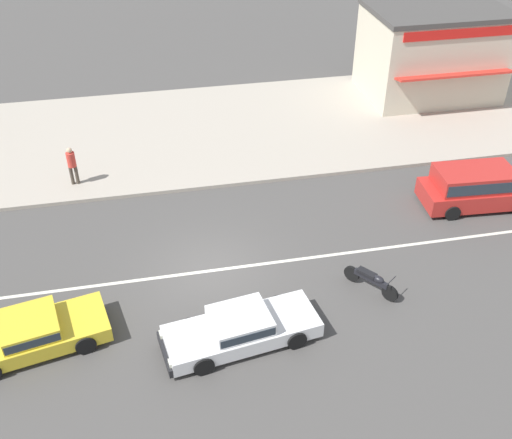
# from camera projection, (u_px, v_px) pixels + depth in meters

# --- Properties ---
(ground_plane) EXTENTS (160.00, 160.00, 0.00)m
(ground_plane) POSITION_uv_depth(u_px,v_px,m) (210.00, 271.00, 20.27)
(ground_plane) COLOR #4C4947
(lane_centre_stripe) EXTENTS (50.40, 0.14, 0.01)m
(lane_centre_stripe) POSITION_uv_depth(u_px,v_px,m) (210.00, 271.00, 20.26)
(lane_centre_stripe) COLOR silver
(lane_centre_stripe) RESTS_ON ground
(kerb_strip) EXTENTS (68.00, 10.00, 0.15)m
(kerb_strip) POSITION_uv_depth(u_px,v_px,m) (181.00, 133.00, 28.27)
(kerb_strip) COLOR #ADA393
(kerb_strip) RESTS_ON ground
(sedan_yellow_1) EXTENTS (4.55, 2.58, 1.06)m
(sedan_yellow_1) POSITION_uv_depth(u_px,v_px,m) (32.00, 333.00, 17.22)
(sedan_yellow_1) COLOR yellow
(sedan_yellow_1) RESTS_ON ground
(minivan_red_2) EXTENTS (4.58, 2.16, 1.56)m
(minivan_red_2) POSITION_uv_depth(u_px,v_px,m) (476.00, 186.00, 23.06)
(minivan_red_2) COLOR red
(minivan_red_2) RESTS_ON ground
(sedan_white_3) EXTENTS (4.80, 2.27, 1.06)m
(sedan_white_3) POSITION_uv_depth(u_px,v_px,m) (241.00, 328.00, 17.37)
(sedan_white_3) COLOR white
(sedan_white_3) RESTS_ON ground
(motorcycle_0) EXTENTS (1.30, 1.65, 0.80)m
(motorcycle_0) POSITION_uv_depth(u_px,v_px,m) (371.00, 280.00, 19.24)
(motorcycle_0) COLOR black
(motorcycle_0) RESTS_ON ground
(pedestrian_near_clock) EXTENTS (0.34, 0.34, 1.65)m
(pedestrian_near_clock) POSITION_uv_depth(u_px,v_px,m) (72.00, 163.00, 23.94)
(pedestrian_near_clock) COLOR #4C4238
(pedestrian_near_clock) RESTS_ON kerb_strip
(shopfront_corner_warung) EXTENTS (6.67, 5.55, 4.47)m
(shopfront_corner_warung) POSITION_uv_depth(u_px,v_px,m) (432.00, 52.00, 30.60)
(shopfront_corner_warung) COLOR beige
(shopfront_corner_warung) RESTS_ON kerb_strip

